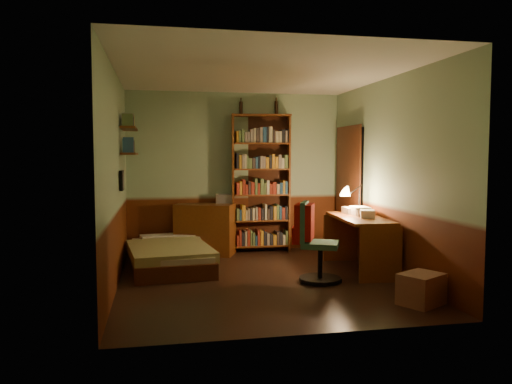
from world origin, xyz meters
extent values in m
cube|color=black|center=(0.00, 0.00, -0.01)|extent=(3.50, 4.00, 0.02)
cube|color=silver|center=(0.00, 0.00, 2.61)|extent=(3.50, 4.00, 0.02)
cube|color=#89A883|center=(0.00, 2.01, 1.30)|extent=(3.50, 0.02, 2.60)
cube|color=#89A883|center=(-1.76, 0.00, 1.30)|extent=(0.02, 4.00, 2.60)
cube|color=#89A883|center=(1.76, 0.00, 1.30)|extent=(0.02, 4.00, 2.60)
cube|color=#89A883|center=(0.00, -2.01, 1.30)|extent=(3.50, 0.02, 2.60)
cube|color=black|center=(1.72, 1.30, 1.00)|extent=(0.06, 0.90, 2.00)
cube|color=#3B190B|center=(1.69, 1.30, 1.00)|extent=(0.02, 0.98, 2.08)
cube|color=olive|center=(-1.11, 0.97, 0.28)|extent=(1.16, 1.97, 0.56)
cube|color=#5F2D10|center=(-0.53, 1.76, 0.40)|extent=(1.01, 0.76, 0.81)
cube|color=#B2B2B7|center=(-0.21, 1.89, 0.88)|extent=(0.28, 0.23, 0.14)
cube|color=#5F2D10|center=(0.40, 1.85, 1.12)|extent=(0.99, 0.40, 2.24)
cylinder|color=black|center=(0.09, 1.96, 2.35)|extent=(0.06, 0.06, 0.21)
cylinder|color=black|center=(0.68, 1.96, 2.35)|extent=(0.06, 0.06, 0.23)
cube|color=#5F2D10|center=(1.44, 0.24, 0.37)|extent=(0.67, 1.42, 0.74)
cube|color=silver|center=(1.52, 0.16, 0.79)|extent=(0.26, 0.30, 0.10)
cone|color=black|center=(1.58, 0.58, 1.08)|extent=(0.27, 0.27, 0.68)
cube|color=#2F5A43|center=(0.72, -0.26, 0.44)|extent=(0.56, 0.53, 0.88)
cube|color=#A40F06|center=(0.89, -0.14, 1.10)|extent=(0.34, 0.43, 0.45)
cube|color=#5F2D10|center=(-1.64, 1.10, 1.60)|extent=(0.20, 0.90, 0.03)
cube|color=#5F2D10|center=(-1.64, 1.10, 1.95)|extent=(0.20, 0.90, 0.03)
cube|color=black|center=(-1.72, 0.60, 1.25)|extent=(0.04, 0.32, 0.26)
cube|color=#855B46|center=(1.46, -1.37, 0.16)|extent=(0.56, 0.52, 0.33)
cube|color=#855B46|center=(1.56, -1.12, 0.10)|extent=(0.37, 0.35, 0.21)
camera|label=1|loc=(-1.26, -6.12, 1.57)|focal=35.00mm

